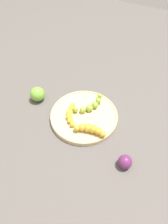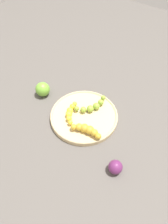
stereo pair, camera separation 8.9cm
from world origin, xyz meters
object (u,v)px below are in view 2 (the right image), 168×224
banana_green (92,106)px  plum_purple (115,167)px  banana_spotted (87,130)px  banana_yellow (70,113)px  fruit_bowl (84,116)px  apple_green (43,89)px

banana_green → plum_purple: bearing=-13.9°
banana_spotted → banana_yellow: size_ratio=1.15×
fruit_bowl → banana_yellow: 0.06m
fruit_bowl → banana_green: 0.06m
fruit_bowl → banana_spotted: banana_spotted is taller
fruit_bowl → apple_green: apple_green is taller
fruit_bowl → banana_green: size_ratio=2.03×
apple_green → banana_green: bearing=-80.0°
fruit_bowl → plum_purple: (-0.14, -0.23, 0.01)m
fruit_bowl → apple_green: 0.24m
banana_spotted → apple_green: size_ratio=1.91×
banana_yellow → banana_spotted: bearing=135.6°
apple_green → plum_purple: apple_green is taller
banana_green → plum_purple: size_ratio=2.78×
fruit_bowl → apple_green: bearing=88.5°
fruit_bowl → banana_spotted: bearing=-138.5°
banana_green → plum_purple: plum_purple is taller
plum_purple → banana_green: bearing=49.7°
fruit_bowl → banana_yellow: banana_yellow is taller
fruit_bowl → banana_green: banana_green is taller
banana_yellow → apple_green: size_ratio=1.66×
banana_spotted → apple_green: bearing=66.0°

